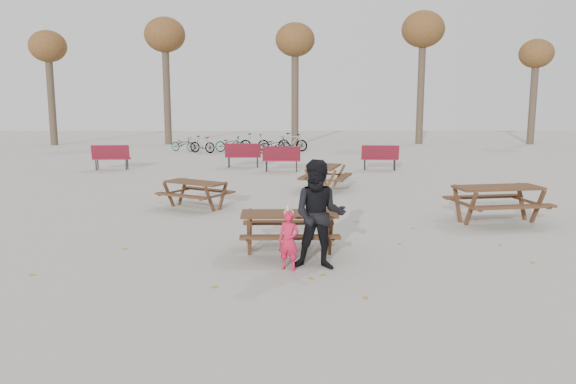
{
  "coord_description": "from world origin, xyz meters",
  "views": [
    {
      "loc": [
        -0.27,
        -10.32,
        2.9
      ],
      "look_at": [
        0.0,
        1.0,
        1.0
      ],
      "focal_mm": 35.0,
      "sensor_mm": 36.0,
      "label": 1
    }
  ],
  "objects_px": {
    "food_tray": "(289,212)",
    "adult": "(319,215)",
    "main_picnic_table": "(289,222)",
    "picnic_table_north": "(196,195)",
    "child": "(289,241)",
    "soda_bottle": "(288,211)",
    "picnic_table_east": "(497,204)",
    "picnic_table_far": "(326,178)"
  },
  "relations": [
    {
      "from": "adult",
      "to": "picnic_table_far",
      "type": "bearing_deg",
      "value": 93.64
    },
    {
      "from": "main_picnic_table",
      "to": "child",
      "type": "distance_m",
      "value": 1.08
    },
    {
      "from": "picnic_table_east",
      "to": "child",
      "type": "bearing_deg",
      "value": -152.68
    },
    {
      "from": "picnic_table_east",
      "to": "picnic_table_north",
      "type": "xyz_separation_m",
      "value": [
        -7.34,
        1.92,
        -0.07
      ]
    },
    {
      "from": "food_tray",
      "to": "main_picnic_table",
      "type": "bearing_deg",
      "value": 79.67
    },
    {
      "from": "picnic_table_east",
      "to": "food_tray",
      "type": "bearing_deg",
      "value": -161.01
    },
    {
      "from": "main_picnic_table",
      "to": "food_tray",
      "type": "xyz_separation_m",
      "value": [
        -0.01,
        -0.06,
        0.21
      ]
    },
    {
      "from": "soda_bottle",
      "to": "adult",
      "type": "relative_size",
      "value": 0.09
    },
    {
      "from": "main_picnic_table",
      "to": "food_tray",
      "type": "height_order",
      "value": "food_tray"
    },
    {
      "from": "soda_bottle",
      "to": "picnic_table_north",
      "type": "distance_m",
      "value": 5.2
    },
    {
      "from": "child",
      "to": "picnic_table_north",
      "type": "relative_size",
      "value": 0.62
    },
    {
      "from": "adult",
      "to": "picnic_table_north",
      "type": "relative_size",
      "value": 1.13
    },
    {
      "from": "child",
      "to": "picnic_table_east",
      "type": "xyz_separation_m",
      "value": [
        5.0,
        3.59,
        -0.08
      ]
    },
    {
      "from": "child",
      "to": "picnic_table_east",
      "type": "bearing_deg",
      "value": 56.48
    },
    {
      "from": "picnic_table_far",
      "to": "adult",
      "type": "bearing_deg",
      "value": -168.12
    },
    {
      "from": "food_tray",
      "to": "picnic_table_north",
      "type": "bearing_deg",
      "value": 117.77
    },
    {
      "from": "soda_bottle",
      "to": "picnic_table_far",
      "type": "xyz_separation_m",
      "value": [
        1.38,
        7.56,
        -0.47
      ]
    },
    {
      "from": "soda_bottle",
      "to": "child",
      "type": "bearing_deg",
      "value": -90.58
    },
    {
      "from": "food_tray",
      "to": "picnic_table_north",
      "type": "xyz_separation_m",
      "value": [
        -2.37,
        4.5,
        -0.44
      ]
    },
    {
      "from": "food_tray",
      "to": "adult",
      "type": "distance_m",
      "value": 1.09
    },
    {
      "from": "soda_bottle",
      "to": "adult",
      "type": "bearing_deg",
      "value": -58.95
    },
    {
      "from": "adult",
      "to": "picnic_table_east",
      "type": "distance_m",
      "value": 5.73
    },
    {
      "from": "picnic_table_east",
      "to": "soda_bottle",
      "type": "bearing_deg",
      "value": -160.09
    },
    {
      "from": "adult",
      "to": "picnic_table_north",
      "type": "distance_m",
      "value": 6.19
    },
    {
      "from": "picnic_table_north",
      "to": "soda_bottle",
      "type": "bearing_deg",
      "value": -31.09
    },
    {
      "from": "child",
      "to": "picnic_table_north",
      "type": "height_order",
      "value": "child"
    },
    {
      "from": "picnic_table_east",
      "to": "picnic_table_north",
      "type": "bearing_deg",
      "value": 156.93
    },
    {
      "from": "main_picnic_table",
      "to": "soda_bottle",
      "type": "relative_size",
      "value": 10.59
    },
    {
      "from": "child",
      "to": "food_tray",
      "type": "bearing_deg",
      "value": 109.28
    },
    {
      "from": "food_tray",
      "to": "adult",
      "type": "bearing_deg",
      "value": -62.83
    },
    {
      "from": "adult",
      "to": "picnic_table_far",
      "type": "relative_size",
      "value": 1.07
    },
    {
      "from": "child",
      "to": "picnic_table_far",
      "type": "bearing_deg",
      "value": 101.45
    },
    {
      "from": "soda_bottle",
      "to": "picnic_table_far",
      "type": "relative_size",
      "value": 0.1
    },
    {
      "from": "main_picnic_table",
      "to": "child",
      "type": "xyz_separation_m",
      "value": [
        -0.04,
        -1.08,
        -0.08
      ]
    },
    {
      "from": "food_tray",
      "to": "soda_bottle",
      "type": "bearing_deg",
      "value": -98.92
    },
    {
      "from": "main_picnic_table",
      "to": "adult",
      "type": "xyz_separation_m",
      "value": [
        0.48,
        -1.02,
        0.35
      ]
    },
    {
      "from": "main_picnic_table",
      "to": "food_tray",
      "type": "bearing_deg",
      "value": -100.33
    },
    {
      "from": "picnic_table_north",
      "to": "child",
      "type": "bearing_deg",
      "value": -35.11
    },
    {
      "from": "food_tray",
      "to": "picnic_table_far",
      "type": "xyz_separation_m",
      "value": [
        1.37,
        7.45,
        -0.42
      ]
    },
    {
      "from": "picnic_table_east",
      "to": "picnic_table_north",
      "type": "distance_m",
      "value": 7.59
    },
    {
      "from": "child",
      "to": "adult",
      "type": "xyz_separation_m",
      "value": [
        0.52,
        0.06,
        0.43
      ]
    },
    {
      "from": "picnic_table_east",
      "to": "picnic_table_north",
      "type": "height_order",
      "value": "picnic_table_east"
    }
  ]
}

